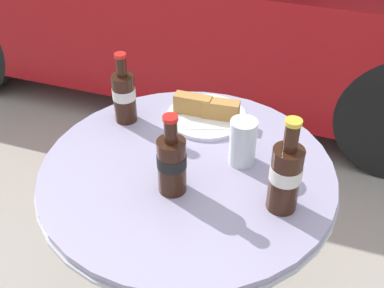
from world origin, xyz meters
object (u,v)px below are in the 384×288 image
object	(u,v)px
bistro_table	(188,212)
lunch_plate_near	(207,113)
cola_bottle_right	(285,175)
drinking_glass	(243,144)
cola_bottle_center	(172,162)
cola_bottle_left	(124,95)

from	to	relation	value
bistro_table	lunch_plate_near	xyz separation A→B (m)	(-0.02, 0.23, 0.18)
bistro_table	cola_bottle_right	size ratio (longest dim) A/B	3.17
bistro_table	drinking_glass	distance (m)	0.26
cola_bottle_center	cola_bottle_right	bearing A→B (deg)	6.17
bistro_table	cola_bottle_center	xyz separation A→B (m)	(-0.01, -0.09, 0.24)
lunch_plate_near	bistro_table	bearing A→B (deg)	-84.47
bistro_table	drinking_glass	world-z (taller)	drinking_glass
cola_bottle_right	cola_bottle_center	xyz separation A→B (m)	(-0.26, -0.03, -0.01)
bistro_table	cola_bottle_left	size ratio (longest dim) A/B	3.64
cola_bottle_right	drinking_glass	world-z (taller)	cola_bottle_right
lunch_plate_near	cola_bottle_right	bearing A→B (deg)	-46.44
lunch_plate_near	cola_bottle_center	bearing A→B (deg)	-87.17
cola_bottle_center	bistro_table	bearing A→B (deg)	85.59
bistro_table	lunch_plate_near	distance (m)	0.29
cola_bottle_center	drinking_glass	world-z (taller)	cola_bottle_center
cola_bottle_left	cola_bottle_right	distance (m)	0.54
cola_bottle_right	cola_bottle_left	bearing A→B (deg)	157.24
cola_bottle_left	lunch_plate_near	world-z (taller)	cola_bottle_left
drinking_glass	lunch_plate_near	bearing A→B (deg)	132.64
bistro_table	cola_bottle_left	world-z (taller)	cola_bottle_left
drinking_glass	cola_bottle_right	bearing A→B (deg)	-45.35
cola_bottle_right	bistro_table	bearing A→B (deg)	166.99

